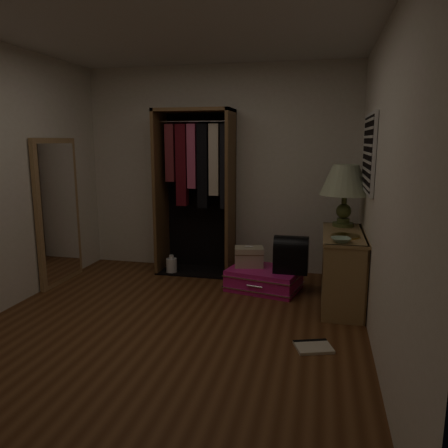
# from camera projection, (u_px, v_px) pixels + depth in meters

# --- Properties ---
(ground) EXTENTS (4.00, 4.00, 0.00)m
(ground) POSITION_uv_depth(u_px,v_px,m) (168.00, 329.00, 3.94)
(ground) COLOR #573118
(ground) RESTS_ON ground
(room_walls) EXTENTS (3.52, 4.02, 2.60)m
(room_walls) POSITION_uv_depth(u_px,v_px,m) (174.00, 161.00, 3.68)
(room_walls) COLOR silver
(room_walls) RESTS_ON ground
(console_bookshelf) EXTENTS (0.42, 1.12, 0.75)m
(console_bookshelf) POSITION_uv_depth(u_px,v_px,m) (342.00, 266.00, 4.53)
(console_bookshelf) COLOR #99774A
(console_bookshelf) RESTS_ON ground
(open_wardrobe) EXTENTS (0.95, 0.50, 2.05)m
(open_wardrobe) POSITION_uv_depth(u_px,v_px,m) (198.00, 178.00, 5.45)
(open_wardrobe) COLOR brown
(open_wardrobe) RESTS_ON ground
(floor_mirror) EXTENTS (0.06, 0.80, 1.70)m
(floor_mirror) POSITION_uv_depth(u_px,v_px,m) (58.00, 212.00, 5.10)
(floor_mirror) COLOR #A27C4E
(floor_mirror) RESTS_ON ground
(pink_suitcase) EXTENTS (0.90, 0.73, 0.24)m
(pink_suitcase) POSITION_uv_depth(u_px,v_px,m) (264.00, 279.00, 4.96)
(pink_suitcase) COLOR #D91A80
(pink_suitcase) RESTS_ON ground
(train_case) EXTENTS (0.37, 0.29, 0.24)m
(train_case) POSITION_uv_depth(u_px,v_px,m) (249.00, 257.00, 5.03)
(train_case) COLOR #B5A98A
(train_case) RESTS_ON pink_suitcase
(black_bag) EXTENTS (0.38, 0.24, 0.41)m
(black_bag) POSITION_uv_depth(u_px,v_px,m) (291.00, 253.00, 4.79)
(black_bag) COLOR black
(black_bag) RESTS_ON pink_suitcase
(table_lamp) EXTENTS (0.56, 0.56, 0.67)m
(table_lamp) POSITION_uv_depth(u_px,v_px,m) (345.00, 181.00, 4.68)
(table_lamp) COLOR #445127
(table_lamp) RESTS_ON console_bookshelf
(brass_tray) EXTENTS (0.30, 0.30, 0.02)m
(brass_tray) POSITION_uv_depth(u_px,v_px,m) (345.00, 236.00, 4.24)
(brass_tray) COLOR #AF8F43
(brass_tray) RESTS_ON console_bookshelf
(ceramic_bowl) EXTENTS (0.21, 0.21, 0.04)m
(ceramic_bowl) POSITION_uv_depth(u_px,v_px,m) (341.00, 240.00, 4.01)
(ceramic_bowl) COLOR #9BBAA0
(ceramic_bowl) RESTS_ON console_bookshelf
(white_jug) EXTENTS (0.15, 0.15, 0.24)m
(white_jug) POSITION_uv_depth(u_px,v_px,m) (172.00, 266.00, 5.56)
(white_jug) COLOR white
(white_jug) RESTS_ON ground
(floor_book) EXTENTS (0.35, 0.31, 0.03)m
(floor_book) POSITION_uv_depth(u_px,v_px,m) (313.00, 346.00, 3.58)
(floor_book) COLOR beige
(floor_book) RESTS_ON ground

